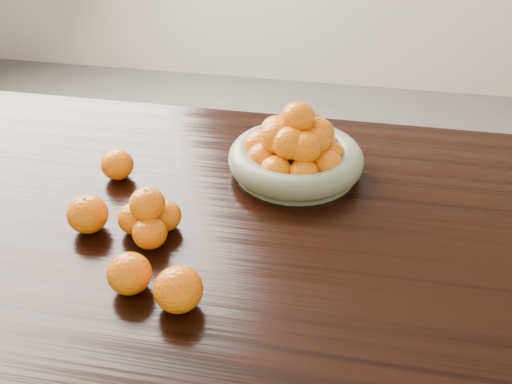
% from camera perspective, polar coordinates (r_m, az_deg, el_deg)
% --- Properties ---
extents(dining_table, '(2.00, 1.00, 0.75)m').
position_cam_1_polar(dining_table, '(1.29, 0.58, -5.80)').
color(dining_table, black).
rests_on(dining_table, ground).
extents(fruit_bowl, '(0.32, 0.32, 0.18)m').
position_cam_1_polar(fruit_bowl, '(1.36, 3.96, 4.12)').
color(fruit_bowl, '#6D7757').
rests_on(fruit_bowl, dining_table).
extents(orange_pyramid, '(0.13, 0.13, 0.11)m').
position_cam_1_polar(orange_pyramid, '(1.18, -10.64, -2.51)').
color(orange_pyramid, orange).
rests_on(orange_pyramid, dining_table).
extents(loose_orange_0, '(0.09, 0.09, 0.08)m').
position_cam_1_polar(loose_orange_0, '(1.23, -16.48, -2.14)').
color(loose_orange_0, orange).
rests_on(loose_orange_0, dining_table).
extents(loose_orange_1, '(0.08, 0.08, 0.08)m').
position_cam_1_polar(loose_orange_1, '(1.06, -12.55, -7.96)').
color(loose_orange_1, orange).
rests_on(loose_orange_1, dining_table).
extents(loose_orange_2, '(0.09, 0.09, 0.08)m').
position_cam_1_polar(loose_orange_2, '(1.01, -7.77, -9.62)').
color(loose_orange_2, orange).
rests_on(loose_orange_2, dining_table).
extents(loose_orange_3, '(0.08, 0.08, 0.07)m').
position_cam_1_polar(loose_orange_3, '(1.38, -13.71, 2.69)').
color(loose_orange_3, orange).
rests_on(loose_orange_3, dining_table).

